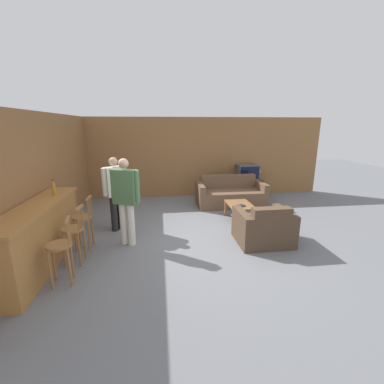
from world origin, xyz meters
name	(u,v)px	position (x,y,z in m)	size (l,w,h in m)	color
ground_plane	(201,241)	(0.00, 0.00, 0.00)	(24.00, 24.00, 0.00)	slate
wall_back	(184,158)	(0.00, 3.66, 1.30)	(9.40, 0.08, 2.60)	olive
wall_left	(57,172)	(-3.17, 1.33, 1.30)	(0.08, 8.66, 2.60)	olive
bar_counter	(40,236)	(-2.83, -0.59, 0.54)	(0.55, 2.55, 1.07)	#A87038
bar_chair_near	(61,250)	(-2.30, -1.18, 0.54)	(0.42, 0.42, 1.02)	#996638
bar_chair_mid	(74,234)	(-2.30, -0.57, 0.54)	(0.39, 0.39, 1.02)	#996638
bar_chair_far	(84,221)	(-2.30, 0.01, 0.54)	(0.37, 0.37, 1.02)	#996638
couch_far	(230,195)	(1.27, 2.41, 0.31)	(2.01, 0.96, 0.86)	brown
armchair_near	(264,228)	(1.24, -0.22, 0.31)	(1.06, 0.91, 0.84)	#4C3828
coffee_table	(240,207)	(1.14, 1.08, 0.36)	(0.58, 0.87, 0.43)	brown
tv_unit	(247,188)	(2.09, 3.32, 0.28)	(0.98, 0.52, 0.56)	#2D2319
tv	(247,172)	(2.09, 3.32, 0.82)	(0.69, 0.49, 0.51)	#4C4C4C
bottle	(54,188)	(-2.78, 0.06, 1.21)	(0.07, 0.07, 0.29)	#B27A23
book_on_table	(241,206)	(1.11, 0.91, 0.45)	(0.22, 0.21, 0.03)	black
table_lamp	(257,169)	(2.41, 3.32, 0.93)	(0.29, 0.29, 0.49)	brown
person_by_window	(115,190)	(-1.81, 0.86, 0.94)	(0.47, 0.47, 1.67)	black
person_by_counter	(126,197)	(-1.49, 0.07, 0.98)	(0.57, 0.36, 1.73)	silver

